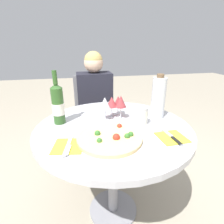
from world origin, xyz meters
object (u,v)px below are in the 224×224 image
object	(u,v)px
dining_table	(113,140)
wine_bottle	(58,104)
chair_behind_diner	(95,119)
tall_carafe	(158,97)
pizza_large	(110,138)
seated_diner	(96,117)

from	to	relation	value
dining_table	wine_bottle	distance (m)	0.43
chair_behind_diner	tall_carafe	bearing A→B (deg)	116.66
dining_table	tall_carafe	world-z (taller)	tall_carafe
chair_behind_diner	dining_table	bearing A→B (deg)	92.36
pizza_large	chair_behind_diner	bearing A→B (deg)	88.73
chair_behind_diner	pizza_large	bearing A→B (deg)	88.73
tall_carafe	wine_bottle	bearing A→B (deg)	177.04
seated_diner	tall_carafe	world-z (taller)	seated_diner
dining_table	wine_bottle	bearing A→B (deg)	161.35
chair_behind_diner	pizza_large	distance (m)	1.04
seated_diner	tall_carafe	distance (m)	0.78
seated_diner	tall_carafe	bearing A→B (deg)	122.20
wine_bottle	tall_carafe	distance (m)	0.68
seated_diner	chair_behind_diner	bearing A→B (deg)	-90.00
seated_diner	pizza_large	bearing A→B (deg)	88.50
chair_behind_diner	wine_bottle	bearing A→B (deg)	66.55
seated_diner	pizza_large	xyz separation A→B (m)	(-0.02, -0.84, 0.23)
dining_table	seated_diner	size ratio (longest dim) A/B	0.84
seated_diner	pizza_large	size ratio (longest dim) A/B	3.30
dining_table	seated_diner	bearing A→B (deg)	92.88
wine_bottle	dining_table	bearing A→B (deg)	-18.65
chair_behind_diner	wine_bottle	world-z (taller)	wine_bottle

